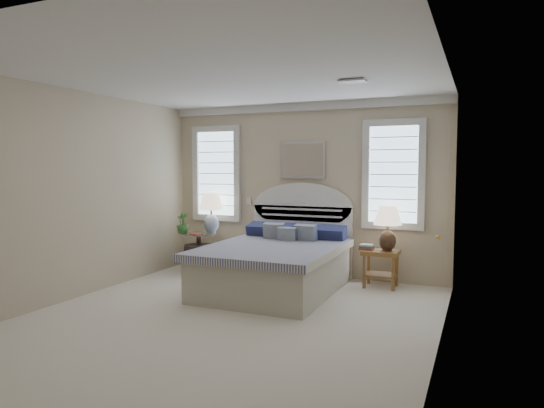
% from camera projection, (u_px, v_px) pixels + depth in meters
% --- Properties ---
extents(floor, '(4.50, 5.00, 0.01)m').
position_uv_depth(floor, '(227.00, 319.00, 5.45)').
color(floor, silver).
rests_on(floor, ground).
extents(ceiling, '(4.50, 5.00, 0.01)m').
position_uv_depth(ceiling, '(226.00, 75.00, 5.25)').
color(ceiling, silver).
rests_on(ceiling, wall_back).
extents(wall_back, '(4.50, 0.02, 2.70)m').
position_uv_depth(wall_back, '(303.00, 190.00, 7.63)').
color(wall_back, '#BBA68C').
rests_on(wall_back, floor).
extents(wall_left, '(0.02, 5.00, 2.70)m').
position_uv_depth(wall_left, '(73.00, 195.00, 6.24)').
color(wall_left, '#BBA68C').
rests_on(wall_left, floor).
extents(wall_right, '(0.02, 5.00, 2.70)m').
position_uv_depth(wall_right, '(442.00, 206.00, 4.45)').
color(wall_right, '#BBA68C').
rests_on(wall_right, floor).
extents(crown_molding, '(4.50, 0.08, 0.12)m').
position_uv_depth(crown_molding, '(303.00, 107.00, 7.50)').
color(crown_molding, silver).
rests_on(crown_molding, wall_back).
extents(hvac_vent, '(0.30, 0.20, 0.02)m').
position_uv_depth(hvac_vent, '(353.00, 81.00, 5.50)').
color(hvac_vent, '#B2B2B2').
rests_on(hvac_vent, ceiling).
extents(switch_plate, '(0.08, 0.01, 0.12)m').
position_uv_depth(switch_plate, '(249.00, 201.00, 8.01)').
color(switch_plate, silver).
rests_on(switch_plate, wall_back).
extents(window_left, '(0.90, 0.06, 1.60)m').
position_uv_depth(window_left, '(217.00, 174.00, 8.21)').
color(window_left, silver).
rests_on(window_left, wall_back).
extents(window_right, '(0.90, 0.06, 1.60)m').
position_uv_depth(window_right, '(393.00, 174.00, 7.04)').
color(window_right, silver).
rests_on(window_right, wall_back).
extents(painting, '(0.74, 0.04, 0.58)m').
position_uv_depth(painting, '(302.00, 160.00, 7.56)').
color(painting, silver).
rests_on(painting, wall_back).
extents(closet_door, '(0.02, 1.80, 2.40)m').
position_uv_depth(closet_door, '(447.00, 211.00, 5.57)').
color(closet_door, silver).
rests_on(closet_door, floor).
extents(bed, '(1.72, 2.28, 1.47)m').
position_uv_depth(bed, '(278.00, 262.00, 6.75)').
color(bed, '#BAB8A4').
rests_on(bed, floor).
extents(side_table_left, '(0.56, 0.56, 0.63)m').
position_uv_depth(side_table_left, '(199.00, 248.00, 7.95)').
color(side_table_left, black).
rests_on(side_table_left, floor).
extents(nightstand_right, '(0.50, 0.40, 0.53)m').
position_uv_depth(nightstand_right, '(381.00, 260.00, 6.87)').
color(nightstand_right, brown).
rests_on(nightstand_right, floor).
extents(floor_pot, '(0.57, 0.57, 0.45)m').
position_uv_depth(floor_pot, '(200.00, 258.00, 7.87)').
color(floor_pot, black).
rests_on(floor_pot, floor).
extents(lamp_left, '(0.50, 0.50, 0.66)m').
position_uv_depth(lamp_left, '(211.00, 208.00, 7.99)').
color(lamp_left, white).
rests_on(lamp_left, side_table_left).
extents(lamp_right, '(0.49, 0.49, 0.64)m').
position_uv_depth(lamp_right, '(388.00, 223.00, 6.79)').
color(lamp_right, black).
rests_on(lamp_right, nightstand_right).
extents(potted_plant, '(0.23, 0.23, 0.34)m').
position_uv_depth(potted_plant, '(182.00, 223.00, 7.85)').
color(potted_plant, '#2D712E').
rests_on(potted_plant, side_table_left).
extents(books_left, '(0.20, 0.17, 0.02)m').
position_uv_depth(books_left, '(196.00, 234.00, 7.69)').
color(books_left, '#9C3427').
rests_on(books_left, side_table_left).
extents(books_right, '(0.21, 0.16, 0.08)m').
position_uv_depth(books_right, '(367.00, 247.00, 6.91)').
color(books_right, '#9C3427').
rests_on(books_right, nightstand_right).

